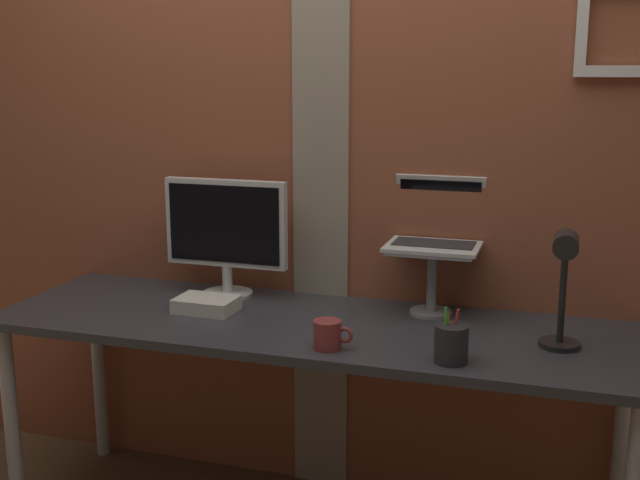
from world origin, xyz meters
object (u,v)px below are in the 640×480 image
(monitor, at_px, (226,229))
(laptop, at_px, (437,226))
(pen_cup, at_px, (451,344))
(desk_lamp, at_px, (564,277))
(coffee_mug, at_px, (328,335))

(monitor, distance_m, laptop, 0.74)
(pen_cup, bearing_deg, desk_lamp, 30.46)
(desk_lamp, bearing_deg, monitor, 167.57)
(desk_lamp, xyz_separation_m, pen_cup, (-0.29, -0.17, -0.17))
(desk_lamp, relative_size, coffee_mug, 3.05)
(pen_cup, bearing_deg, laptop, 104.66)
(laptop, bearing_deg, monitor, -174.44)
(desk_lamp, distance_m, coffee_mug, 0.69)
(monitor, xyz_separation_m, laptop, (0.74, 0.07, 0.04))
(monitor, bearing_deg, coffee_mug, -39.63)
(pen_cup, xyz_separation_m, coffee_mug, (-0.36, -0.00, -0.01))
(monitor, relative_size, pen_cup, 2.84)
(monitor, bearing_deg, pen_cup, -25.96)
(desk_lamp, height_order, coffee_mug, desk_lamp)
(monitor, xyz_separation_m, pen_cup, (0.87, -0.42, -0.19))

